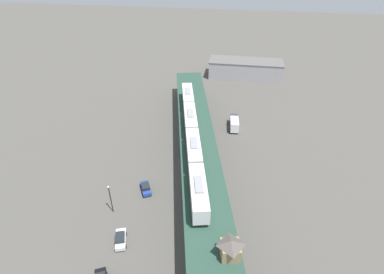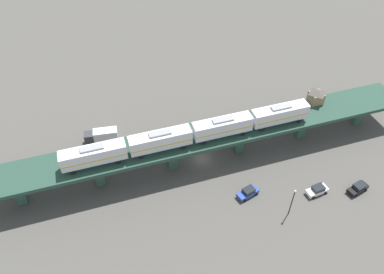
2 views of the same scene
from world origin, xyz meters
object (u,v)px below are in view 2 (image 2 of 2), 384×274
(street_car_black, at_px, (358,188))
(subway_train, at_px, (192,133))
(street_car_white, at_px, (317,190))
(signal_hut, at_px, (316,96))
(street_lamp, at_px, (292,200))
(street_car_blue, at_px, (248,192))
(delivery_truck, at_px, (102,136))

(street_car_black, bearing_deg, subway_train, 73.80)
(street_car_white, bearing_deg, signal_hut, -12.86)
(street_lamp, bearing_deg, street_car_white, -57.89)
(subway_train, xyz_separation_m, street_car_blue, (-8.54, -10.22, -8.63))
(subway_train, bearing_deg, street_car_black, -106.20)
(delivery_truck, bearing_deg, street_car_black, -109.77)
(street_car_black, height_order, street_car_blue, same)
(subway_train, distance_m, street_lamp, 22.36)
(delivery_truck, bearing_deg, street_lamp, -121.75)
(street_car_white, relative_size, street_car_blue, 1.00)
(signal_hut, xyz_separation_m, street_car_black, (-19.75, -3.69, -7.88))
(street_car_blue, bearing_deg, street_car_white, -92.42)
(subway_train, bearing_deg, street_car_blue, -129.90)
(delivery_truck, relative_size, street_lamp, 1.06)
(signal_hut, height_order, street_lamp, signal_hut)
(street_car_white, relative_size, street_car_black, 1.00)
(street_car_black, xyz_separation_m, delivery_truck, (18.47, 51.38, 0.82))
(delivery_truck, xyz_separation_m, street_lamp, (-22.54, -36.43, 2.35))
(signal_hut, bearing_deg, street_car_black, -169.41)
(signal_hut, bearing_deg, street_car_blue, 136.37)
(subway_train, xyz_separation_m, delivery_truck, (9.16, 19.36, -7.80))
(signal_hut, xyz_separation_m, street_lamp, (-23.83, 11.25, -4.72))
(subway_train, distance_m, street_car_blue, 15.87)
(street_car_black, bearing_deg, street_lamp, 105.25)
(delivery_truck, bearing_deg, signal_hut, -88.46)
(street_car_black, bearing_deg, delivery_truck, 70.23)
(street_car_black, bearing_deg, signal_hut, 10.59)
(subway_train, relative_size, street_lamp, 7.08)
(signal_hut, height_order, delivery_truck, signal_hut)
(street_car_white, xyz_separation_m, street_lamp, (-4.26, 6.79, 3.17))
(subway_train, distance_m, signal_hut, 30.20)
(delivery_truck, bearing_deg, subway_train, -115.32)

